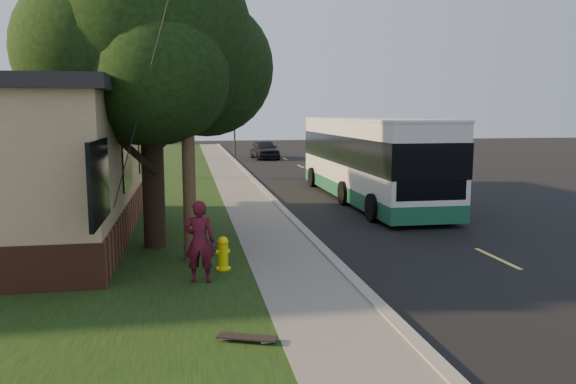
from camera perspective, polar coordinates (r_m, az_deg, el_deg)
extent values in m
plane|color=black|center=(13.04, 5.01, -7.56)|extent=(120.00, 120.00, 0.00)
cube|color=black|center=(23.55, 8.06, -0.57)|extent=(8.00, 80.00, 0.01)
cube|color=gray|center=(22.62, -1.61, -0.71)|extent=(0.25, 80.00, 0.12)
cube|color=slate|center=(22.50, -4.13, -0.82)|extent=(2.00, 80.00, 0.08)
cube|color=black|center=(22.41, -13.06, -1.06)|extent=(5.00, 80.00, 0.07)
cylinder|color=#FFEC0D|center=(12.54, -6.60, -6.59)|extent=(0.22, 0.22, 0.55)
sphere|color=#FFEC0D|center=(12.45, -6.62, -5.05)|extent=(0.24, 0.24, 0.24)
cylinder|color=#FFEC0D|center=(12.51, -6.61, -6.03)|extent=(0.30, 0.10, 0.10)
cylinder|color=#FFEC0D|center=(12.51, -6.61, -6.03)|extent=(0.10, 0.18, 0.10)
cylinder|color=#FFEC0D|center=(12.60, -6.58, -7.71)|extent=(0.32, 0.32, 0.04)
cylinder|color=#473321|center=(13.16, -10.30, 12.58)|extent=(0.30, 0.30, 9.00)
cylinder|color=#2D2D30|center=(12.05, -14.55, 9.21)|extent=(2.52, 3.21, 7.60)
cylinder|color=black|center=(14.71, -13.56, 2.24)|extent=(0.56, 0.56, 4.00)
sphere|color=black|center=(14.75, -13.99, 14.71)|extent=(5.20, 5.20, 5.20)
sphere|color=black|center=(15.27, -8.39, 12.35)|extent=(3.60, 3.60, 3.60)
sphere|color=black|center=(14.44, -18.94, 13.46)|extent=(3.80, 3.80, 3.80)
sphere|color=black|center=(13.35, -12.91, 11.58)|extent=(3.20, 3.20, 3.20)
sphere|color=black|center=(16.23, -15.90, 15.43)|extent=(3.40, 3.40, 3.40)
sphere|color=black|center=(16.05, -10.46, 17.85)|extent=(3.00, 3.00, 3.00)
cylinder|color=black|center=(30.17, -10.52, 4.53)|extent=(0.24, 0.24, 3.30)
cylinder|color=black|center=(30.11, -10.61, 7.66)|extent=(1.38, 0.57, 2.01)
cylinder|color=black|center=(30.11, -10.61, 7.66)|extent=(0.74, 1.21, 1.58)
cylinder|color=black|center=(30.11, -10.61, 7.66)|extent=(0.65, 1.05, 1.95)
cylinder|color=black|center=(30.11, -10.61, 7.66)|extent=(1.28, 0.53, 1.33)
cylinder|color=black|center=(30.11, -10.61, 7.66)|extent=(0.75, 1.21, 1.70)
cylinder|color=black|center=(42.16, -9.76, 5.32)|extent=(0.24, 0.24, 3.03)
cylinder|color=black|center=(42.12, -9.81, 7.38)|extent=(1.38, 0.57, 2.01)
cylinder|color=black|center=(42.12, -9.81, 7.38)|extent=(0.74, 1.21, 1.58)
cylinder|color=black|center=(42.12, -9.81, 7.38)|extent=(0.65, 1.05, 1.95)
cylinder|color=black|center=(42.12, -9.81, 7.38)|extent=(1.28, 0.53, 1.33)
cylinder|color=black|center=(42.12, -9.81, 7.38)|extent=(0.75, 1.21, 1.70)
cylinder|color=#2D2D30|center=(46.28, -5.47, 7.08)|extent=(0.16, 0.16, 5.50)
imported|color=black|center=(46.28, -5.50, 9.25)|extent=(0.18, 0.22, 1.10)
cube|color=silver|center=(22.73, 8.13, 3.83)|extent=(2.52, 12.08, 2.72)
cube|color=#1A5C3A|center=(22.87, 8.06, 0.31)|extent=(2.54, 12.10, 0.55)
cube|color=black|center=(22.71, 8.14, 4.34)|extent=(2.56, 12.12, 1.11)
cube|color=black|center=(17.16, 14.41, 1.81)|extent=(2.22, 0.06, 1.61)
cube|color=yellow|center=(17.08, 14.55, 6.35)|extent=(1.61, 0.06, 0.35)
cube|color=#FFF2CC|center=(17.01, 11.97, -2.11)|extent=(0.25, 0.04, 0.15)
cube|color=#FFF2CC|center=(17.63, 16.52, -1.91)|extent=(0.25, 0.04, 0.15)
cube|color=silver|center=(22.67, 8.20, 7.31)|extent=(2.57, 12.13, 0.08)
cylinder|color=black|center=(18.32, 8.63, -1.59)|extent=(0.28, 0.93, 0.93)
cylinder|color=black|center=(19.27, 15.74, -1.33)|extent=(0.28, 0.93, 0.93)
cylinder|color=black|center=(21.55, 5.71, -0.10)|extent=(0.28, 0.93, 0.93)
cylinder|color=black|center=(22.36, 11.93, 0.06)|extent=(0.28, 0.93, 0.93)
cylinder|color=black|center=(26.78, 2.54, 1.52)|extent=(0.28, 0.93, 0.93)
cylinder|color=black|center=(27.44, 7.68, 1.62)|extent=(0.28, 0.93, 0.93)
imported|color=#4F0F1F|center=(11.56, -8.97, -4.98)|extent=(0.67, 0.50, 1.69)
cube|color=black|center=(14.69, -7.74, -5.23)|extent=(0.25, 0.92, 0.02)
cylinder|color=silver|center=(14.39, -7.72, -5.70)|extent=(0.21, 0.06, 0.06)
cylinder|color=silver|center=(15.02, -7.76, -5.12)|extent=(0.21, 0.06, 0.06)
cube|color=black|center=(8.77, -4.17, -14.49)|extent=(0.93, 0.54, 0.02)
cylinder|color=silver|center=(8.72, -2.08, -14.94)|extent=(0.13, 0.21, 0.06)
cylinder|color=silver|center=(8.87, -6.22, -14.57)|extent=(0.13, 0.21, 0.06)
cube|color=black|center=(19.59, -23.37, -1.10)|extent=(1.64, 1.49, 1.14)
cube|color=black|center=(19.51, -23.47, 0.67)|extent=(1.70, 1.55, 0.08)
imported|color=black|center=(43.11, -2.41, 4.37)|extent=(2.02, 4.46, 1.48)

